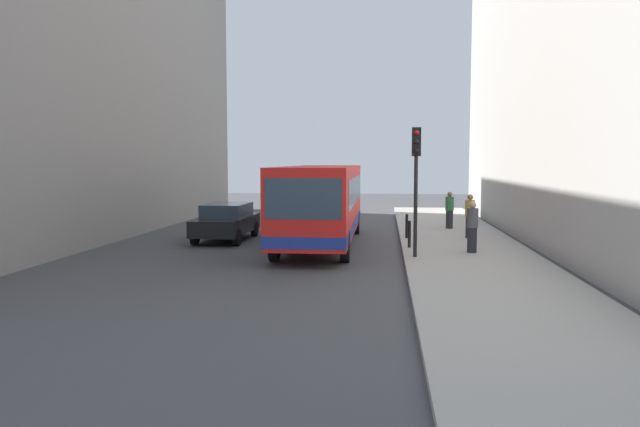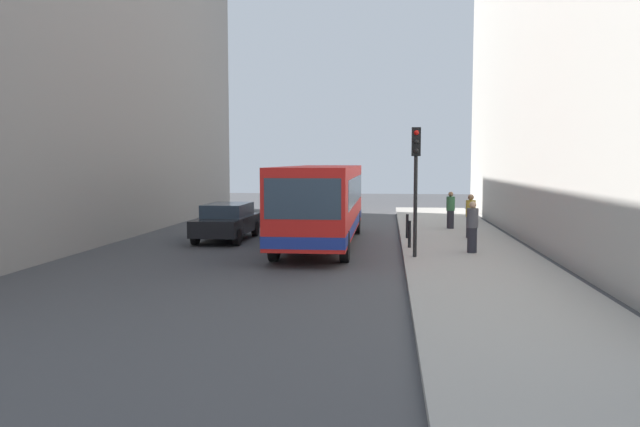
% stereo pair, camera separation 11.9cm
% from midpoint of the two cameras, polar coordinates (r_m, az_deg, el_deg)
% --- Properties ---
extents(ground_plane, '(80.00, 80.00, 0.00)m').
position_cam_midpoint_polar(ground_plane, '(21.72, -0.77, -3.64)').
color(ground_plane, '#424244').
extents(sidewalk, '(4.40, 40.00, 0.15)m').
position_cam_midpoint_polar(sidewalk, '(21.72, 13.54, -3.58)').
color(sidewalk, '#9E9991').
rests_on(sidewalk, ground).
extents(building_left, '(7.00, 32.00, 16.81)m').
position_cam_midpoint_polar(building_left, '(29.46, -23.32, 14.61)').
color(building_left, gray).
rests_on(building_left, ground).
extents(building_right, '(7.00, 32.00, 16.43)m').
position_cam_midpoint_polar(building_right, '(27.29, 26.04, 14.93)').
color(building_right, '#BCB7AD').
rests_on(building_right, ground).
extents(bus, '(2.56, 11.03, 3.00)m').
position_cam_midpoint_polar(bus, '(23.64, 0.36, 1.25)').
color(bus, red).
rests_on(bus, ground).
extents(car_beside_bus, '(1.93, 4.43, 1.48)m').
position_cam_midpoint_polar(car_beside_bus, '(25.45, -8.36, -0.67)').
color(car_beside_bus, black).
rests_on(car_beside_bus, ground).
extents(car_behind_bus, '(2.04, 4.48, 1.48)m').
position_cam_midpoint_polar(car_behind_bus, '(33.00, 1.38, 0.62)').
color(car_behind_bus, silver).
rests_on(car_behind_bus, ground).
extents(traffic_light, '(0.28, 0.33, 4.10)m').
position_cam_midpoint_polar(traffic_light, '(19.93, 8.92, 4.21)').
color(traffic_light, black).
rests_on(traffic_light, sidewalk).
extents(bollard_near, '(0.11, 0.11, 0.95)m').
position_cam_midpoint_polar(bollard_near, '(22.20, 8.33, -1.88)').
color(bollard_near, black).
rests_on(bollard_near, sidewalk).
extents(bollard_mid, '(0.11, 0.11, 0.95)m').
position_cam_midpoint_polar(bollard_mid, '(24.91, 8.11, -1.15)').
color(bollard_mid, black).
rests_on(bollard_mid, sidewalk).
extents(pedestrian_near_signal, '(0.38, 0.38, 1.71)m').
position_cam_midpoint_polar(pedestrian_near_signal, '(21.34, 13.90, -1.22)').
color(pedestrian_near_signal, '#26262D').
rests_on(pedestrian_near_signal, sidewalk).
extents(pedestrian_mid_sidewalk, '(0.38, 0.38, 1.73)m').
position_cam_midpoint_polar(pedestrian_mid_sidewalk, '(25.43, 13.72, -0.24)').
color(pedestrian_mid_sidewalk, '#26262D').
rests_on(pedestrian_mid_sidewalk, sidewalk).
extents(pedestrian_far_sidewalk, '(0.38, 0.38, 1.67)m').
position_cam_midpoint_polar(pedestrian_far_sidewalk, '(28.81, 11.95, 0.30)').
color(pedestrian_far_sidewalk, '#26262D').
rests_on(pedestrian_far_sidewalk, sidewalk).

